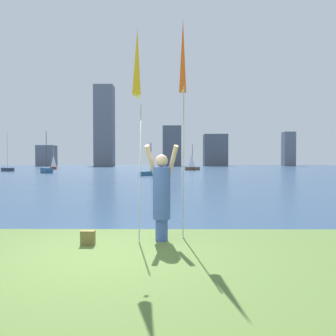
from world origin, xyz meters
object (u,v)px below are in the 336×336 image
at_px(bag, 88,238).
at_px(kite_flag_right, 183,61).
at_px(sailboat_2, 47,170).
at_px(sailboat_3, 54,163).
at_px(sailboat_6, 192,162).
at_px(sailboat_1, 8,169).
at_px(person, 162,193).
at_px(sailboat_8, 151,173).
at_px(kite_flag_left, 137,66).

bearing_deg(bag, kite_flag_right, 23.08).
relative_size(sailboat_2, sailboat_3, 1.32).
distance_m(kite_flag_right, bag, 4.21).
xyz_separation_m(bag, sailboat_3, (-20.65, 53.79, 1.05)).
distance_m(bag, sailboat_6, 48.30).
relative_size(bag, sailboat_1, 0.05).
height_order(sailboat_1, sailboat_2, sailboat_1).
relative_size(person, sailboat_1, 0.33).
distance_m(kite_flag_right, sailboat_8, 28.32).
xyz_separation_m(bag, sailboat_8, (-0.55, 28.80, 0.16)).
bearing_deg(sailboat_3, person, -67.54).
xyz_separation_m(person, sailboat_1, (-25.09, 42.27, -0.63)).
distance_m(bag, sailboat_1, 48.77).
xyz_separation_m(kite_flag_left, sailboat_1, (-24.64, 42.73, -3.09)).
distance_m(kite_flag_right, sailboat_2, 38.93).
distance_m(sailboat_1, sailboat_2, 11.14).
xyz_separation_m(sailboat_1, sailboat_6, (28.90, 5.36, 1.04)).
bearing_deg(sailboat_1, sailboat_3, 74.87).
xyz_separation_m(person, sailboat_6, (3.81, 47.63, 0.41)).
xyz_separation_m(person, bag, (-1.43, -0.37, -0.83)).
distance_m(sailboat_2, sailboat_6, 23.58).
bearing_deg(kite_flag_right, sailboat_1, 121.41).
bearing_deg(kite_flag_right, sailboat_3, 113.04).
xyz_separation_m(person, kite_flag_right, (0.45, 0.43, 2.85)).
bearing_deg(sailboat_3, sailboat_8, -51.19).
xyz_separation_m(person, kite_flag_left, (-0.45, -0.47, 2.46)).
bearing_deg(sailboat_6, kite_flag_left, -95.06).
height_order(kite_flag_left, kite_flag_right, kite_flag_right).
relative_size(kite_flag_left, kite_flag_right, 0.89).
relative_size(sailboat_6, sailboat_8, 1.23).
height_order(kite_flag_left, sailboat_6, sailboat_6).
xyz_separation_m(sailboat_2, sailboat_6, (20.13, 12.24, 0.98)).
distance_m(kite_flag_left, sailboat_8, 29.10).
bearing_deg(sailboat_3, kite_flag_right, -66.96).
distance_m(sailboat_2, sailboat_8, 15.95).
distance_m(person, bag, 1.70).
bearing_deg(bag, person, 14.51).
relative_size(kite_flag_left, sailboat_1, 0.71).
bearing_deg(sailboat_3, sailboat_2, -72.30).
bearing_deg(kite_flag_left, sailboat_2, 113.88).
bearing_deg(sailboat_8, sailboat_2, 154.10).
bearing_deg(kite_flag_right, kite_flag_left, -135.11).
xyz_separation_m(kite_flag_left, kite_flag_right, (0.90, 0.90, 0.38)).
height_order(kite_flag_right, sailboat_1, sailboat_1).
distance_m(sailboat_3, sailboat_8, 32.08).
height_order(bag, sailboat_6, sailboat_6).
distance_m(kite_flag_right, sailboat_6, 47.38).
distance_m(kite_flag_left, sailboat_3, 58.10).
distance_m(sailboat_1, sailboat_6, 29.41).
height_order(sailboat_1, sailboat_6, sailboat_1).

